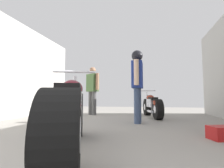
# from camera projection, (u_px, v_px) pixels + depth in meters

# --- Properties ---
(ground_plane) EXTENTS (16.81, 16.81, 0.00)m
(ground_plane) POSITION_uv_depth(u_px,v_px,m) (105.00, 127.00, 3.60)
(ground_plane) COLOR gray
(motorcycle_maroon_cruiser) EXTENTS (1.08, 2.13, 1.02)m
(motorcycle_maroon_cruiser) POSITION_uv_depth(u_px,v_px,m) (70.00, 114.00, 1.92)
(motorcycle_maroon_cruiser) COLOR black
(motorcycle_maroon_cruiser) RESTS_ON ground_plane
(motorcycle_black_naked) EXTENTS (0.72, 1.85, 0.87)m
(motorcycle_black_naked) POSITION_uv_depth(u_px,v_px,m) (152.00, 106.00, 5.38)
(motorcycle_black_naked) COLOR black
(motorcycle_black_naked) RESTS_ON ground_plane
(mechanic_in_blue) EXTENTS (0.63, 0.49, 1.73)m
(mechanic_in_blue) POSITION_uv_depth(u_px,v_px,m) (92.00, 88.00, 6.25)
(mechanic_in_blue) COLOR #4C4C4C
(mechanic_in_blue) RESTS_ON ground_plane
(mechanic_with_helmet) EXTENTS (0.27, 0.69, 1.78)m
(mechanic_with_helmet) POSITION_uv_depth(u_px,v_px,m) (137.00, 79.00, 4.20)
(mechanic_with_helmet) COLOR #384766
(mechanic_with_helmet) RESTS_ON ground_plane
(red_toolbox) EXTENTS (0.46, 0.37, 0.19)m
(red_toolbox) POSITION_uv_depth(u_px,v_px,m) (224.00, 133.00, 2.47)
(red_toolbox) COLOR #B21919
(red_toolbox) RESTS_ON ground_plane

